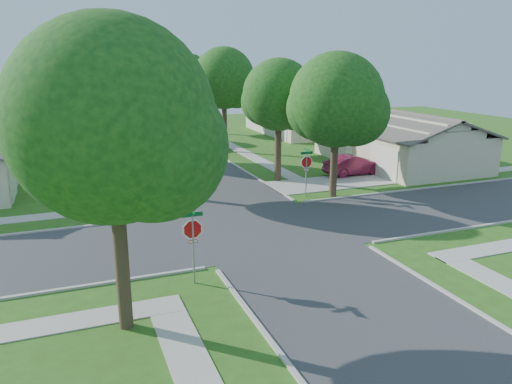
{
  "coord_description": "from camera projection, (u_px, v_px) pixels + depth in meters",
  "views": [
    {
      "loc": [
        -8.76,
        -21.72,
        8.27
      ],
      "look_at": [
        0.11,
        1.27,
        1.6
      ],
      "focal_mm": 35.0,
      "sensor_mm": 36.0,
      "label": 1
    }
  ],
  "objects": [
    {
      "name": "road_ns",
      "position": [
        263.0,
        229.0,
        24.77
      ],
      "size": [
        7.0,
        100.0,
        0.02
      ],
      "primitive_type": "cube",
      "color": "#333335",
      "rests_on": "ground"
    },
    {
      "name": "tree_w_near",
      "position": [
        135.0,
        95.0,
        29.67
      ],
      "size": [
        5.38,
        5.2,
        8.97
      ],
      "color": "#38281C",
      "rests_on": "ground"
    },
    {
      "name": "ground",
      "position": [
        263.0,
        229.0,
        24.77
      ],
      "size": [
        100.0,
        100.0,
        0.0
      ],
      "primitive_type": "plane",
      "color": "#2F5417",
      "rests_on": "ground"
    },
    {
      "name": "stop_sign_sw",
      "position": [
        193.0,
        232.0,
        18.37
      ],
      "size": [
        1.05,
        0.8,
        2.98
      ],
      "color": "gray",
      "rests_on": "ground"
    },
    {
      "name": "tree_e_mid",
      "position": [
        225.0,
        81.0,
        43.7
      ],
      "size": [
        5.59,
        5.4,
        9.21
      ],
      "color": "#38281C",
      "rests_on": "ground"
    },
    {
      "name": "sidewalk_ne",
      "position": [
        223.0,
        142.0,
        50.3
      ],
      "size": [
        1.2,
        40.0,
        0.04
      ],
      "primitive_type": "cube",
      "color": "#9E9B91",
      "rests_on": "ground"
    },
    {
      "name": "tree_sw_corner",
      "position": [
        114.0,
        130.0,
        14.25
      ],
      "size": [
        6.21,
        6.0,
        9.55
      ],
      "color": "#38281C",
      "rests_on": "ground"
    },
    {
      "name": "driveway",
      "position": [
        332.0,
        183.0,
        33.9
      ],
      "size": [
        8.8,
        3.6,
        0.05
      ],
      "primitive_type": "cube",
      "color": "#9E9B91",
      "rests_on": "ground"
    },
    {
      "name": "tree_e_far",
      "position": [
        189.0,
        79.0,
        55.48
      ],
      "size": [
        5.17,
        5.0,
        8.72
      ],
      "color": "#38281C",
      "rests_on": "ground"
    },
    {
      "name": "house_ne_far",
      "position": [
        299.0,
        119.0,
        56.04
      ],
      "size": [
        8.42,
        13.6,
        4.23
      ],
      "color": "#BDB295",
      "rests_on": "ground"
    },
    {
      "name": "car_driveway",
      "position": [
        354.0,
        165.0,
        36.09
      ],
      "size": [
        4.45,
        1.63,
        1.45
      ],
      "primitive_type": "imported",
      "rotation": [
        0.0,
        0.0,
        1.59
      ],
      "color": "maroon",
      "rests_on": "ground"
    },
    {
      "name": "car_curb_west",
      "position": [
        132.0,
        123.0,
        59.16
      ],
      "size": [
        2.27,
        4.75,
        1.34
      ],
      "primitive_type": "imported",
      "rotation": [
        0.0,
        0.0,
        3.23
      ],
      "color": "black",
      "rests_on": "ground"
    },
    {
      "name": "stop_sign_ne",
      "position": [
        306.0,
        164.0,
        30.1
      ],
      "size": [
        1.05,
        0.8,
        2.98
      ],
      "color": "gray",
      "rests_on": "ground"
    },
    {
      "name": "sidewalk_nw",
      "position": [
        97.0,
        150.0,
        46.06
      ],
      "size": [
        1.2,
        40.0,
        0.04
      ],
      "primitive_type": "cube",
      "color": "#9E9B91",
      "rests_on": "ground"
    },
    {
      "name": "tree_ne_corner",
      "position": [
        337.0,
        104.0,
        29.3
      ],
      "size": [
        5.8,
        5.6,
        8.66
      ],
      "color": "#38281C",
      "rests_on": "ground"
    },
    {
      "name": "tree_w_far",
      "position": [
        102.0,
        84.0,
        52.34
      ],
      "size": [
        4.76,
        4.6,
        8.04
      ],
      "color": "#38281C",
      "rests_on": "ground"
    },
    {
      "name": "house_ne_near",
      "position": [
        397.0,
        145.0,
        39.83
      ],
      "size": [
        8.42,
        13.6,
        4.23
      ],
      "color": "#BDB295",
      "rests_on": "ground"
    },
    {
      "name": "tree_w_mid",
      "position": [
        114.0,
        80.0,
        40.38
      ],
      "size": [
        5.8,
        5.6,
        9.56
      ],
      "color": "#38281C",
      "rests_on": "ground"
    },
    {
      "name": "car_curb_east",
      "position": [
        202.0,
        140.0,
        46.76
      ],
      "size": [
        2.22,
        4.84,
        1.61
      ],
      "primitive_type": "imported",
      "rotation": [
        0.0,
        0.0,
        0.07
      ],
      "color": "black",
      "rests_on": "ground"
    },
    {
      "name": "tree_e_near",
      "position": [
        279.0,
        98.0,
        33.05
      ],
      "size": [
        4.97,
        4.8,
        8.28
      ],
      "color": "#38281C",
      "rests_on": "ground"
    }
  ]
}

